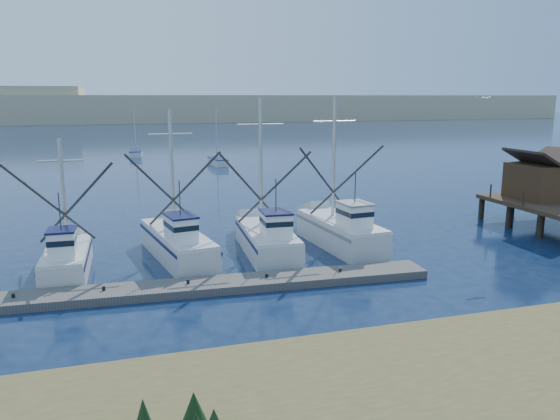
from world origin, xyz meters
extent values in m
plane|color=#0C1836|center=(0.00, 0.00, 0.00)|extent=(500.00, 500.00, 0.00)
cube|color=#56514D|center=(-8.94, 5.13, 0.21)|extent=(31.18, 3.63, 0.41)
cube|color=#4C331E|center=(21.50, 12.00, 3.30)|extent=(4.00, 4.00, 2.60)
cube|color=tan|center=(0.00, 210.00, 5.00)|extent=(360.00, 60.00, 10.00)
cube|color=silver|center=(-11.90, 9.71, 0.65)|extent=(2.38, 6.53, 1.30)
cube|color=white|center=(-11.90, 8.05, 2.05)|extent=(1.33, 1.61, 1.50)
cylinder|color=#B7B2A8|center=(-11.90, 10.82, 4.29)|extent=(0.22, 0.22, 5.98)
cube|color=silver|center=(-5.80, 10.82, 0.78)|extent=(3.82, 8.97, 1.56)
cube|color=white|center=(-5.80, 8.59, 2.31)|extent=(1.71, 2.32, 1.50)
cylinder|color=#B7B2A8|center=(-5.80, 12.30, 5.16)|extent=(0.22, 0.22, 7.20)
cube|color=silver|center=(-0.39, 10.41, 0.73)|extent=(3.13, 8.02, 1.47)
cube|color=white|center=(-0.39, 8.39, 2.22)|extent=(1.66, 2.01, 1.50)
cylinder|color=#B7B2A8|center=(-0.39, 11.75, 5.45)|extent=(0.22, 0.22, 7.96)
cube|color=silver|center=(4.56, 10.49, 0.84)|extent=(3.30, 8.23, 1.69)
cube|color=white|center=(4.56, 8.43, 2.44)|extent=(1.69, 2.08, 1.50)
cylinder|color=#B7B2A8|center=(4.56, 11.86, 5.60)|extent=(0.22, 0.22, 7.83)
cube|color=silver|center=(4.75, 55.08, 0.45)|extent=(2.07, 5.46, 0.90)
cylinder|color=#B7B2A8|center=(4.75, 55.38, 4.50)|extent=(0.12, 0.12, 7.20)
cube|color=silver|center=(-5.79, 70.56, 0.45)|extent=(2.32, 6.10, 0.90)
cylinder|color=#B7B2A8|center=(-5.79, 70.86, 4.50)|extent=(0.12, 0.12, 7.20)
sphere|color=white|center=(13.70, 9.28, 9.43)|extent=(0.20, 0.20, 0.20)
cube|color=white|center=(13.40, 9.28, 9.45)|extent=(0.50, 0.12, 0.13)
cube|color=white|center=(14.00, 9.28, 9.45)|extent=(0.50, 0.12, 0.13)
camera|label=1|loc=(-9.01, -20.99, 9.52)|focal=35.00mm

